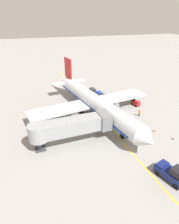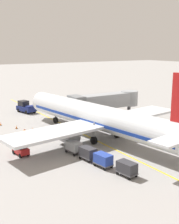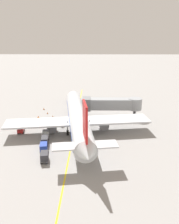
{
  "view_description": "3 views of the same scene",
  "coord_description": "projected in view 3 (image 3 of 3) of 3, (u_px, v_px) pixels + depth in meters",
  "views": [
    {
      "loc": [
        15.51,
        36.85,
        20.54
      ],
      "look_at": [
        3.18,
        3.94,
        2.59
      ],
      "focal_mm": 29.53,
      "sensor_mm": 36.0,
      "label": 1
    },
    {
      "loc": [
        -22.37,
        -34.37,
        13.34
      ],
      "look_at": [
        2.31,
        5.01,
        2.97
      ],
      "focal_mm": 46.57,
      "sensor_mm": 36.0,
      "label": 2
    },
    {
      "loc": [
        4.02,
        -46.35,
        20.03
      ],
      "look_at": [
        3.34,
        1.82,
        3.93
      ],
      "focal_mm": 37.65,
      "sensor_mm": 36.0,
      "label": 3
    }
  ],
  "objects": [
    {
      "name": "safety_cone_nose_left",
      "position": [
        53.0,
        116.0,
        59.09
      ],
      "size": [
        0.36,
        0.36,
        0.59
      ],
      "color": "black",
      "rests_on": "ground"
    },
    {
      "name": "baggage_cart_front",
      "position": [
        46.0,
        134.0,
        46.92
      ],
      "size": [
        1.59,
        2.97,
        1.58
      ],
      "color": "#4C4C51",
      "rests_on": "ground"
    },
    {
      "name": "gate_lead_in_line",
      "position": [
        74.0,
        132.0,
        50.36
      ],
      "size": [
        0.24,
        80.0,
        0.01
      ],
      "primitive_type": "cube",
      "color": "gold",
      "rests_on": "ground"
    },
    {
      "name": "parked_airliner",
      "position": [
        78.0,
        117.0,
        49.68
      ],
      "size": [
        30.43,
        37.31,
        10.63
      ],
      "color": "silver",
      "rests_on": "ground"
    },
    {
      "name": "jet_bridge",
      "position": [
        112.0,
        104.0,
        58.28
      ],
      "size": [
        14.72,
        3.5,
        4.98
      ],
      "color": "#93999E",
      "rests_on": "ground"
    },
    {
      "name": "baggage_cart_tail_end",
      "position": [
        44.0,
        156.0,
        38.48
      ],
      "size": [
        1.59,
        2.97,
        1.58
      ],
      "color": "#4C4C51",
      "rests_on": "ground"
    },
    {
      "name": "pushback_tractor",
      "position": [
        73.0,
        99.0,
        71.89
      ],
      "size": [
        3.23,
        4.81,
        2.4
      ],
      "color": "navy",
      "rests_on": "ground"
    },
    {
      "name": "ground_crew_wing_walker",
      "position": [
        61.0,
        122.0,
        53.13
      ],
      "size": [
        0.67,
        0.45,
        1.69
      ],
      "color": "#232328",
      "rests_on": "ground"
    },
    {
      "name": "safety_cone_nose_right",
      "position": [
        47.0,
        113.0,
        61.65
      ],
      "size": [
        0.36,
        0.36,
        0.59
      ],
      "color": "black",
      "rests_on": "ground"
    },
    {
      "name": "baggage_tug_lead",
      "position": [
        21.0,
        129.0,
        50.08
      ],
      "size": [
        1.62,
        2.65,
        1.62
      ],
      "color": "#B21E1E",
      "rests_on": "ground"
    },
    {
      "name": "safety_cone_wing_tip",
      "position": [
        44.0,
        109.0,
        65.02
      ],
      "size": [
        0.36,
        0.36,
        0.59
      ],
      "color": "black",
      "rests_on": "ground"
    },
    {
      "name": "ground_plane",
      "position": [
        74.0,
        132.0,
        50.36
      ],
      "size": [
        400.0,
        400.0,
        0.0
      ],
      "primitive_type": "plane",
      "color": "gray"
    },
    {
      "name": "baggage_cart_third_in_train",
      "position": [
        44.0,
        147.0,
        41.58
      ],
      "size": [
        1.59,
        2.97,
        1.58
      ],
      "color": "#4C4C51",
      "rests_on": "ground"
    },
    {
      "name": "ground_crew_loader",
      "position": [
        39.0,
        119.0,
        55.2
      ],
      "size": [
        0.67,
        0.44,
        1.69
      ],
      "color": "#232328",
      "rests_on": "ground"
    },
    {
      "name": "baggage_cart_second_in_train",
      "position": [
        45.0,
        140.0,
        44.2
      ],
      "size": [
        1.59,
        2.97,
        1.58
      ],
      "color": "#4C4C51",
      "rests_on": "ground"
    }
  ]
}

